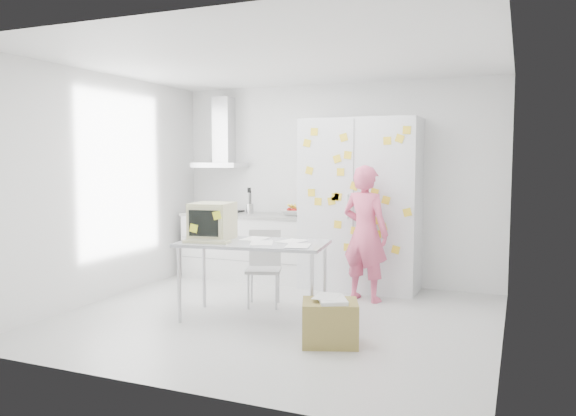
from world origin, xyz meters
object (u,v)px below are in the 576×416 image
at_px(cardboard_box, 330,322).
at_px(desk, 227,231).
at_px(person, 365,233).
at_px(chair, 264,263).

bearing_deg(cardboard_box, desk, 160.66).
distance_m(person, cardboard_box, 1.79).
xyz_separation_m(person, chair, (-1.03, -0.63, -0.32)).
height_order(person, desk, person).
height_order(person, chair, person).
bearing_deg(desk, chair, 67.08).
xyz_separation_m(desk, cardboard_box, (1.31, -0.46, -0.72)).
xyz_separation_m(person, cardboard_box, (0.12, -1.68, -0.60)).
height_order(desk, chair, desk).
height_order(desk, cardboard_box, desk).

